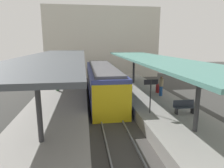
% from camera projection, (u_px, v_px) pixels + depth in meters
% --- Properties ---
extents(ground_plane, '(80.00, 80.00, 0.00)m').
position_uv_depth(ground_plane, '(109.00, 118.00, 14.40)').
color(ground_plane, '#383835').
extents(platform_left, '(4.40, 28.00, 1.00)m').
position_uv_depth(platform_left, '(56.00, 114.00, 13.76)').
color(platform_left, gray).
rests_on(platform_left, ground_plane).
extents(platform_right, '(4.40, 28.00, 1.00)m').
position_uv_depth(platform_right, '(158.00, 109.00, 14.83)').
color(platform_right, gray).
rests_on(platform_right, ground_plane).
extents(track_ballast, '(3.20, 28.00, 0.20)m').
position_uv_depth(track_ballast, '(109.00, 116.00, 14.38)').
color(track_ballast, '#423F3D').
rests_on(track_ballast, ground_plane).
extents(rail_near_side, '(0.08, 28.00, 0.14)m').
position_uv_depth(rail_near_side, '(100.00, 115.00, 14.24)').
color(rail_near_side, slate).
rests_on(rail_near_side, track_ballast).
extents(rail_far_side, '(0.08, 28.00, 0.14)m').
position_uv_depth(rail_far_side, '(119.00, 114.00, 14.44)').
color(rail_far_side, slate).
rests_on(rail_far_side, track_ballast).
extents(commuter_train, '(2.78, 12.77, 3.10)m').
position_uv_depth(commuter_train, '(103.00, 82.00, 18.82)').
color(commuter_train, '#38428C').
rests_on(commuter_train, track_ballast).
extents(canopy_left, '(4.18, 21.00, 3.56)m').
position_uv_depth(canopy_left, '(56.00, 57.00, 14.31)').
color(canopy_left, '#333335').
rests_on(canopy_left, platform_left).
extents(canopy_right, '(4.18, 21.00, 3.27)m').
position_uv_depth(canopy_right, '(154.00, 60.00, 15.44)').
color(canopy_right, '#333335').
rests_on(canopy_right, platform_right).
extents(platform_bench, '(1.40, 0.41, 0.86)m').
position_uv_depth(platform_bench, '(184.00, 106.00, 12.40)').
color(platform_bench, black).
rests_on(platform_bench, platform_right).
extents(platform_sign, '(0.90, 0.08, 2.21)m').
position_uv_depth(platform_sign, '(151.00, 89.00, 12.20)').
color(platform_sign, '#262628').
rests_on(platform_sign, platform_right).
extents(litter_bin, '(0.44, 0.44, 0.80)m').
position_uv_depth(litter_bin, '(158.00, 88.00, 17.72)').
color(litter_bin, maroon).
rests_on(litter_bin, platform_right).
extents(passenger_near_bench, '(0.36, 0.36, 1.62)m').
position_uv_depth(passenger_near_bench, '(57.00, 82.00, 18.29)').
color(passenger_near_bench, '#386B3D').
rests_on(passenger_near_bench, platform_left).
extents(passenger_mid_platform, '(0.36, 0.36, 1.70)m').
position_uv_depth(passenger_mid_platform, '(161.00, 86.00, 16.51)').
color(passenger_mid_platform, navy).
rests_on(passenger_mid_platform, platform_right).
extents(station_building_backdrop, '(18.00, 6.00, 11.00)m').
position_uv_depth(station_building_backdrop, '(102.00, 43.00, 32.83)').
color(station_building_backdrop, beige).
rests_on(station_building_backdrop, ground_plane).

